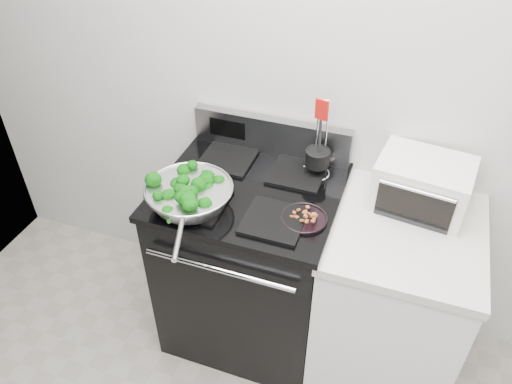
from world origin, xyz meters
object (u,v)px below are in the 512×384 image
at_px(bacon_plate, 304,216).
at_px(skillet, 189,194).
at_px(utensil_holder, 317,162).
at_px(gas_range, 250,261).
at_px(toaster_oven, 422,184).

bearing_deg(bacon_plate, skillet, -171.75).
distance_m(skillet, utensil_holder, 0.59).
bearing_deg(skillet, utensil_holder, 22.53).
bearing_deg(bacon_plate, gas_range, 156.31).
bearing_deg(gas_range, bacon_plate, -23.69).
bearing_deg(gas_range, skillet, -135.39).
bearing_deg(toaster_oven, utensil_holder, -175.47).
xyz_separation_m(skillet, bacon_plate, (0.47, 0.07, -0.04)).
distance_m(skillet, toaster_oven, 0.97).
bearing_deg(utensil_holder, bacon_plate, -71.57).
bearing_deg(toaster_oven, bacon_plate, -137.93).
distance_m(gas_range, skillet, 0.59).
bearing_deg(skillet, bacon_plate, -10.17).
height_order(skillet, utensil_holder, utensil_holder).
relative_size(skillet, toaster_oven, 1.40).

